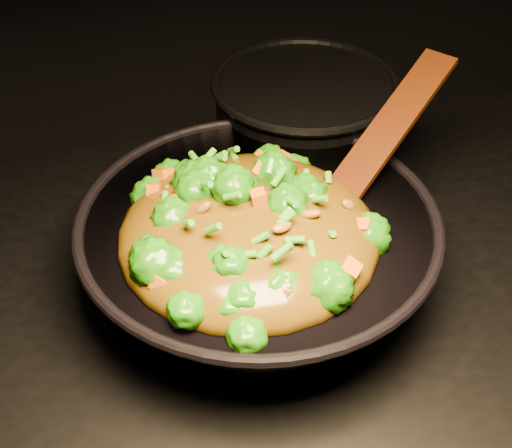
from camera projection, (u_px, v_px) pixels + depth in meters
name	position (u px, v px, depth m)	size (l,w,h in m)	color
wok	(258.00, 256.00, 0.83)	(0.40, 0.40, 0.11)	black
stir_fry	(248.00, 205.00, 0.73)	(0.28, 0.28, 0.10)	#237908
spatula	(381.00, 139.00, 0.83)	(0.28, 0.04, 0.01)	#381705
back_pot	(304.00, 123.00, 1.01)	(0.25, 0.25, 0.14)	black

